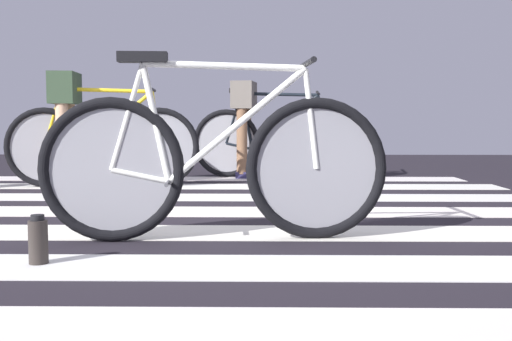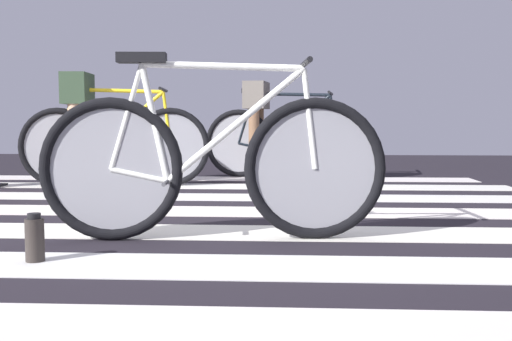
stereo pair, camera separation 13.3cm
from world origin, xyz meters
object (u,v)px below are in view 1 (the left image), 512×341
object	(u,v)px
bicycle_3_of_3	(274,141)
cyclist_3_of_3	(245,116)
bicycle_2_of_3	(102,144)
water_bottle	(38,241)
bicycle_1_of_3	(214,164)
cyclist_2_of_3	(66,113)

from	to	relation	value
bicycle_3_of_3	cyclist_3_of_3	xyz separation A→B (m)	(-0.31, 0.04, 0.26)
bicycle_2_of_3	water_bottle	world-z (taller)	bicycle_2_of_3
bicycle_1_of_3	cyclist_3_of_3	distance (m)	3.41
cyclist_2_of_3	bicycle_1_of_3	bearing A→B (deg)	-63.23
bicycle_1_of_3	cyclist_3_of_3	bearing A→B (deg)	84.54
cyclist_3_of_3	water_bottle	bearing A→B (deg)	-93.46
bicycle_2_of_3	cyclist_2_of_3	xyz separation A→B (m)	(-0.31, -0.03, 0.28)
bicycle_1_of_3	bicycle_2_of_3	bearing A→B (deg)	111.46
cyclist_2_of_3	cyclist_3_of_3	distance (m)	1.84
water_bottle	cyclist_3_of_3	bearing A→B (deg)	79.44
cyclist_2_of_3	bicycle_3_of_3	distance (m)	2.11
cyclist_2_of_3	cyclist_3_of_3	bearing A→B (deg)	26.32
cyclist_3_of_3	water_bottle	distance (m)	4.03
bicycle_3_of_3	water_bottle	bearing A→B (deg)	-97.88
cyclist_3_of_3	water_bottle	world-z (taller)	cyclist_3_of_3
bicycle_1_of_3	bicycle_2_of_3	size ratio (longest dim) A/B	1.00
bicycle_3_of_3	cyclist_3_of_3	distance (m)	0.41
water_bottle	bicycle_2_of_3	bearing A→B (deg)	99.90
cyclist_3_of_3	water_bottle	size ratio (longest dim) A/B	4.77
water_bottle	bicycle_1_of_3	bearing A→B (deg)	37.31
bicycle_1_of_3	cyclist_3_of_3	world-z (taller)	cyclist_3_of_3
bicycle_1_of_3	cyclist_2_of_3	distance (m)	2.89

